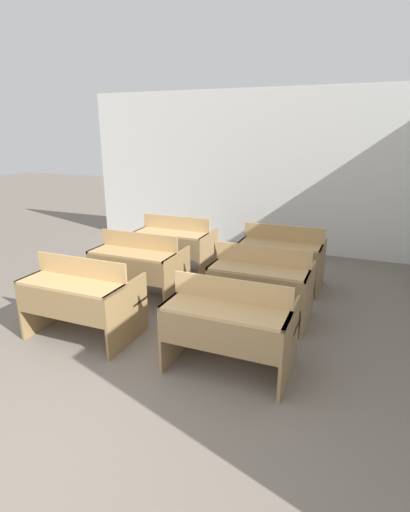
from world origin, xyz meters
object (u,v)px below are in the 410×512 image
at_px(bench_front_left, 81,297).
at_px(bench_front_right, 230,324).
at_px(bench_third_right, 282,256).
at_px(bench_second_right, 261,282).
at_px(bench_third_left, 175,244).
at_px(bench_second_left, 138,265).

xyz_separation_m(bench_front_left, bench_front_right, (1.67, 0.01, 0.00)).
height_order(bench_front_right, bench_third_right, same).
xyz_separation_m(bench_front_left, bench_second_right, (1.67, 1.14, 0.00)).
distance_m(bench_front_left, bench_second_right, 2.02).
distance_m(bench_third_left, bench_third_right, 1.67).
xyz_separation_m(bench_second_left, bench_third_right, (1.67, 1.13, 0.00)).
bearing_deg(bench_third_right, bench_third_left, -179.42).
bearing_deg(bench_front_right, bench_front_left, -179.72).
bearing_deg(bench_second_right, bench_second_left, 179.91).
bearing_deg(bench_third_left, bench_front_right, -53.33).
bearing_deg(bench_front_right, bench_second_left, 145.65).
height_order(bench_front_left, bench_third_left, same).
xyz_separation_m(bench_front_right, bench_second_right, (-0.01, 1.14, 0.00)).
relative_size(bench_second_right, bench_third_right, 1.00).
bearing_deg(bench_third_right, bench_second_left, -145.88).
xyz_separation_m(bench_front_right, bench_third_right, (-0.00, 2.27, 0.00)).
bearing_deg(bench_front_left, bench_front_right, 0.28).
height_order(bench_front_left, bench_third_right, same).
bearing_deg(bench_third_right, bench_front_right, -89.99).
distance_m(bench_second_right, bench_third_left, 2.01).
bearing_deg(bench_third_left, bench_second_left, -89.54).
relative_size(bench_third_left, bench_third_right, 1.00).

